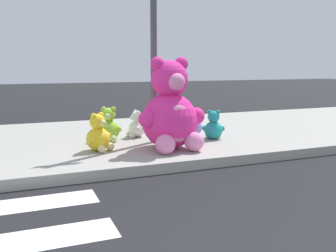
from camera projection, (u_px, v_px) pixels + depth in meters
sidewalk at (88, 142)px, 6.86m from camera, size 28.00×4.40×0.15m
sign_pole at (154, 41)px, 6.21m from camera, size 0.56×0.11×3.20m
plush_pink_large at (171, 113)px, 5.87m from camera, size 1.10×0.97×1.43m
plush_teal at (213, 127)px, 6.71m from camera, size 0.37×0.38×0.53m
plush_yellow at (99, 136)px, 5.77m from camera, size 0.42×0.43×0.59m
plush_white at (136, 126)px, 6.89m from camera, size 0.34×0.38×0.50m
plush_lavender at (193, 124)px, 7.08m from camera, size 0.36×0.36×0.50m
plush_lime at (109, 127)px, 6.53m from camera, size 0.43×0.43×0.60m
plush_tan at (186, 129)px, 6.61m from camera, size 0.35×0.34×0.48m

